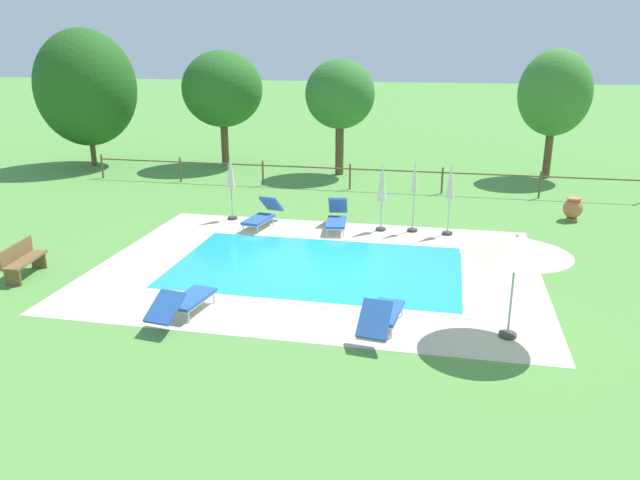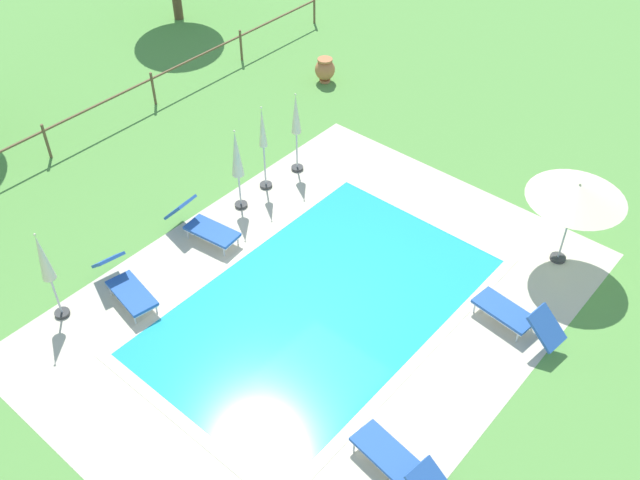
% 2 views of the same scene
% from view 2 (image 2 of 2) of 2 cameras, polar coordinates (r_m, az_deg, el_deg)
% --- Properties ---
extents(ground_plane, '(160.00, 160.00, 0.00)m').
position_cam_2_polar(ground_plane, '(15.58, 0.03, -5.19)').
color(ground_plane, '#599342').
extents(pool_deck_paving, '(11.63, 8.70, 0.01)m').
position_cam_2_polar(pool_deck_paving, '(15.58, 0.03, -5.18)').
color(pool_deck_paving, beige).
rests_on(pool_deck_paving, ground).
extents(swimming_pool_water, '(7.59, 4.67, 0.01)m').
position_cam_2_polar(swimming_pool_water, '(15.58, 0.03, -5.17)').
color(swimming_pool_water, '#23A8C1').
rests_on(swimming_pool_water, ground).
extents(pool_coping_rim, '(8.07, 5.15, 0.01)m').
position_cam_2_polar(pool_coping_rim, '(15.58, 0.03, -5.16)').
color(pool_coping_rim, beige).
rests_on(pool_coping_rim, ground).
extents(sun_lounger_north_near_steps, '(0.94, 2.03, 0.89)m').
position_cam_2_polar(sun_lounger_north_near_steps, '(16.06, -15.25, -3.38)').
color(sun_lounger_north_near_steps, '#2856A8').
rests_on(sun_lounger_north_near_steps, ground).
extents(sun_lounger_north_mid, '(0.83, 2.03, 0.87)m').
position_cam_2_polar(sun_lounger_north_mid, '(15.40, 15.32, -5.83)').
color(sun_lounger_north_mid, '#2856A8').
rests_on(sun_lounger_north_mid, ground).
extents(sun_lounger_north_far, '(0.82, 1.97, 0.94)m').
position_cam_2_polar(sun_lounger_north_far, '(17.16, -9.31, 1.22)').
color(sun_lounger_north_far, '#2856A8').
rests_on(sun_lounger_north_far, ground).
extents(sun_lounger_north_end, '(0.88, 2.11, 0.76)m').
position_cam_2_polar(sun_lounger_north_end, '(12.92, 6.33, -17.23)').
color(sun_lounger_north_end, '#2856A8').
rests_on(sun_lounger_north_end, ground).
extents(patio_umbrella_open_foreground, '(2.16, 2.16, 2.21)m').
position_cam_2_polar(patio_umbrella_open_foreground, '(16.29, 19.79, 3.60)').
color(patio_umbrella_open_foreground, '#383838').
rests_on(patio_umbrella_open_foreground, ground).
extents(patio_umbrella_closed_row_west, '(0.32, 0.32, 2.39)m').
position_cam_2_polar(patio_umbrella_closed_row_west, '(17.91, -4.55, 8.10)').
color(patio_umbrella_closed_row_west, '#383838').
rests_on(patio_umbrella_closed_row_west, ground).
extents(patio_umbrella_closed_row_mid_west, '(0.32, 0.32, 2.26)m').
position_cam_2_polar(patio_umbrella_closed_row_mid_west, '(17.31, -6.63, 6.50)').
color(patio_umbrella_closed_row_mid_west, '#383838').
rests_on(patio_umbrella_closed_row_mid_west, ground).
extents(patio_umbrella_closed_row_centre, '(0.32, 0.32, 2.30)m').
position_cam_2_polar(patio_umbrella_closed_row_centre, '(18.49, -1.91, 9.46)').
color(patio_umbrella_closed_row_centre, '#383838').
rests_on(patio_umbrella_closed_row_centre, ground).
extents(patio_umbrella_closed_row_mid_east, '(0.32, 0.32, 2.30)m').
position_cam_2_polar(patio_umbrella_closed_row_mid_east, '(15.33, -21.04, -1.70)').
color(patio_umbrella_closed_row_mid_east, '#383838').
rests_on(patio_umbrella_closed_row_mid_east, ground).
extents(terracotta_urn_near_fence, '(0.63, 0.63, 0.78)m').
position_cam_2_polar(terracotta_urn_near_fence, '(23.13, 0.39, 13.40)').
color(terracotta_urn_near_fence, '#C67547').
rests_on(terracotta_urn_near_fence, ground).
extents(perimeter_fence, '(22.18, 0.08, 1.05)m').
position_cam_2_polar(perimeter_fence, '(20.75, -21.02, 7.74)').
color(perimeter_fence, brown).
rests_on(perimeter_fence, ground).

